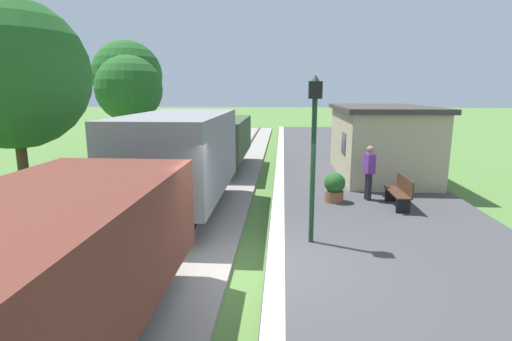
{
  "coord_description": "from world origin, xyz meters",
  "views": [
    {
      "loc": [
        0.5,
        -7.12,
        3.62
      ],
      "look_at": [
        -0.19,
        3.01,
        1.53
      ],
      "focal_mm": 27.29,
      "sensor_mm": 36.0,
      "label": 1
    }
  ],
  "objects_px": {
    "freight_train": "(180,166)",
    "lamp_post_near": "(314,129)",
    "tree_trackside_far": "(129,89)",
    "bench_near_hut": "(400,191)",
    "person_waiting": "(369,171)",
    "tree_trackside_mid": "(12,74)",
    "potted_planter": "(335,187)",
    "station_hut": "(380,141)",
    "bench_down_platform": "(347,146)",
    "tree_field_left": "(127,76)"
  },
  "relations": [
    {
      "from": "freight_train",
      "to": "lamp_post_near",
      "type": "height_order",
      "value": "lamp_post_near"
    },
    {
      "from": "freight_train",
      "to": "tree_trackside_far",
      "type": "xyz_separation_m",
      "value": [
        -4.62,
        8.2,
        2.18
      ]
    },
    {
      "from": "bench_near_hut",
      "to": "person_waiting",
      "type": "xyz_separation_m",
      "value": [
        -0.76,
        0.74,
        0.46
      ]
    },
    {
      "from": "tree_trackside_mid",
      "to": "potted_planter",
      "type": "bearing_deg",
      "value": 9.88
    },
    {
      "from": "station_hut",
      "to": "bench_down_platform",
      "type": "distance_m",
      "value": 5.3
    },
    {
      "from": "potted_planter",
      "to": "lamp_post_near",
      "type": "height_order",
      "value": "lamp_post_near"
    },
    {
      "from": "tree_trackside_far",
      "to": "tree_field_left",
      "type": "relative_size",
      "value": 0.79
    },
    {
      "from": "bench_down_platform",
      "to": "person_waiting",
      "type": "distance_m",
      "value": 8.94
    },
    {
      "from": "bench_near_hut",
      "to": "potted_planter",
      "type": "height_order",
      "value": "potted_planter"
    },
    {
      "from": "person_waiting",
      "to": "tree_trackside_mid",
      "type": "bearing_deg",
      "value": -0.84
    },
    {
      "from": "freight_train",
      "to": "bench_near_hut",
      "type": "distance_m",
      "value": 6.44
    },
    {
      "from": "tree_trackside_mid",
      "to": "tree_trackside_far",
      "type": "bearing_deg",
      "value": 91.93
    },
    {
      "from": "station_hut",
      "to": "lamp_post_near",
      "type": "height_order",
      "value": "lamp_post_near"
    },
    {
      "from": "bench_down_platform",
      "to": "tree_trackside_far",
      "type": "xyz_separation_m",
      "value": [
        -10.98,
        -1.99,
        2.97
      ]
    },
    {
      "from": "potted_planter",
      "to": "tree_trackside_mid",
      "type": "relative_size",
      "value": 0.15
    },
    {
      "from": "bench_down_platform",
      "to": "person_waiting",
      "type": "xyz_separation_m",
      "value": [
        -0.76,
        -8.89,
        0.46
      ]
    },
    {
      "from": "bench_down_platform",
      "to": "lamp_post_near",
      "type": "height_order",
      "value": "lamp_post_near"
    },
    {
      "from": "person_waiting",
      "to": "tree_trackside_far",
      "type": "bearing_deg",
      "value": -45.35
    },
    {
      "from": "tree_trackside_far",
      "to": "lamp_post_near",
      "type": "bearing_deg",
      "value": -52.09
    },
    {
      "from": "bench_down_platform",
      "to": "lamp_post_near",
      "type": "xyz_separation_m",
      "value": [
        -2.79,
        -12.52,
        2.08
      ]
    },
    {
      "from": "lamp_post_near",
      "to": "tree_trackside_mid",
      "type": "distance_m",
      "value": 8.19
    },
    {
      "from": "freight_train",
      "to": "tree_trackside_mid",
      "type": "distance_m",
      "value": 5.05
    },
    {
      "from": "station_hut",
      "to": "tree_trackside_mid",
      "type": "bearing_deg",
      "value": -153.54
    },
    {
      "from": "bench_near_hut",
      "to": "person_waiting",
      "type": "relative_size",
      "value": 0.88
    },
    {
      "from": "station_hut",
      "to": "tree_trackside_mid",
      "type": "height_order",
      "value": "tree_trackside_mid"
    },
    {
      "from": "potted_planter",
      "to": "tree_field_left",
      "type": "relative_size",
      "value": 0.14
    },
    {
      "from": "bench_near_hut",
      "to": "tree_trackside_mid",
      "type": "distance_m",
      "value": 11.25
    },
    {
      "from": "tree_trackside_mid",
      "to": "lamp_post_near",
      "type": "bearing_deg",
      "value": -12.73
    },
    {
      "from": "tree_trackside_mid",
      "to": "freight_train",
      "type": "bearing_deg",
      "value": 7.12
    },
    {
      "from": "freight_train",
      "to": "station_hut",
      "type": "distance_m",
      "value": 8.44
    },
    {
      "from": "lamp_post_near",
      "to": "tree_trackside_mid",
      "type": "relative_size",
      "value": 0.61
    },
    {
      "from": "potted_planter",
      "to": "tree_field_left",
      "type": "height_order",
      "value": "tree_field_left"
    },
    {
      "from": "tree_trackside_far",
      "to": "bench_near_hut",
      "type": "bearing_deg",
      "value": -34.82
    },
    {
      "from": "bench_near_hut",
      "to": "potted_planter",
      "type": "xyz_separation_m",
      "value": [
        -1.84,
        0.44,
        0.0
      ]
    },
    {
      "from": "freight_train",
      "to": "tree_trackside_mid",
      "type": "height_order",
      "value": "tree_trackside_mid"
    },
    {
      "from": "person_waiting",
      "to": "potted_planter",
      "type": "xyz_separation_m",
      "value": [
        -1.08,
        -0.3,
        -0.46
      ]
    },
    {
      "from": "station_hut",
      "to": "lamp_post_near",
      "type": "xyz_separation_m",
      "value": [
        -3.22,
        -7.32,
        1.15
      ]
    },
    {
      "from": "bench_near_hut",
      "to": "person_waiting",
      "type": "height_order",
      "value": "person_waiting"
    },
    {
      "from": "freight_train",
      "to": "tree_field_left",
      "type": "xyz_separation_m",
      "value": [
        -6.84,
        13.67,
        3.03
      ]
    },
    {
      "from": "bench_near_hut",
      "to": "potted_planter",
      "type": "distance_m",
      "value": 1.9
    },
    {
      "from": "freight_train",
      "to": "person_waiting",
      "type": "xyz_separation_m",
      "value": [
        5.6,
        1.3,
        -0.32
      ]
    },
    {
      "from": "freight_train",
      "to": "bench_down_platform",
      "type": "distance_m",
      "value": 12.04
    },
    {
      "from": "freight_train",
      "to": "potted_planter",
      "type": "distance_m",
      "value": 4.69
    },
    {
      "from": "tree_trackside_mid",
      "to": "tree_field_left",
      "type": "distance_m",
      "value": 14.44
    },
    {
      "from": "station_hut",
      "to": "bench_near_hut",
      "type": "relative_size",
      "value": 3.87
    },
    {
      "from": "bench_near_hut",
      "to": "lamp_post_near",
      "type": "bearing_deg",
      "value": -134.03
    },
    {
      "from": "freight_train",
      "to": "person_waiting",
      "type": "height_order",
      "value": "freight_train"
    },
    {
      "from": "bench_down_platform",
      "to": "lamp_post_near",
      "type": "distance_m",
      "value": 12.99
    },
    {
      "from": "bench_down_platform",
      "to": "person_waiting",
      "type": "relative_size",
      "value": 0.88
    },
    {
      "from": "person_waiting",
      "to": "tree_trackside_mid",
      "type": "xyz_separation_m",
      "value": [
        -9.93,
        -1.84,
        2.87
      ]
    }
  ]
}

